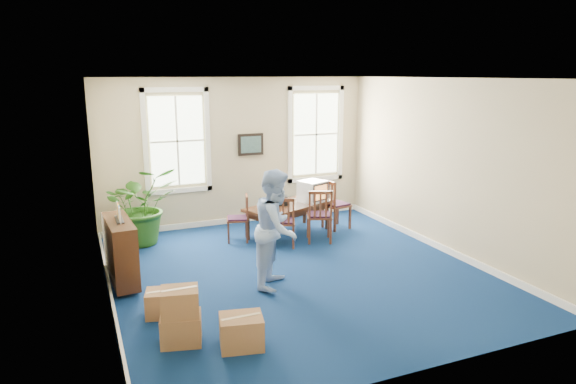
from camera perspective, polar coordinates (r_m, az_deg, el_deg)
name	(u,v)px	position (r m, az deg, el deg)	size (l,w,h in m)	color
floor	(296,272)	(8.77, 0.92, -8.86)	(6.50, 6.50, 0.00)	navy
ceiling	(297,78)	(8.14, 1.01, 12.53)	(6.50, 6.50, 0.00)	white
wall_back	(237,152)	(11.32, -5.68, 4.48)	(6.50, 6.50, 0.00)	tan
wall_front	(421,237)	(5.58, 14.53, -4.82)	(6.50, 6.50, 0.00)	tan
wall_left	(101,196)	(7.64, -20.11, -0.41)	(6.50, 6.50, 0.00)	tan
wall_right	(446,167)	(9.88, 17.12, 2.72)	(6.50, 6.50, 0.00)	tan
baseboard_back	(239,220)	(11.62, -5.47, -3.07)	(6.00, 0.04, 0.12)	white
baseboard_left	(111,297)	(8.12, -19.03, -11.02)	(0.04, 6.50, 0.12)	white
baseboard_right	(439,246)	(10.24, 16.42, -5.79)	(0.04, 6.50, 0.12)	white
window_left	(177,141)	(10.95, -12.23, 5.55)	(1.40, 0.12, 2.20)	white
window_right	(316,134)	(11.95, 3.11, 6.43)	(1.40, 0.12, 2.20)	white
wall_picture	(251,144)	(11.34, -4.17, 5.29)	(0.58, 0.06, 0.48)	black
conference_table	(289,219)	(10.65, 0.09, -3.04)	(1.88, 0.86, 0.64)	#402314
crt_tv	(312,191)	(10.77, 2.73, 0.10)	(0.48, 0.53, 0.44)	#B7B7BC
game_console	(324,199)	(10.89, 4.04, -0.81)	(0.18, 0.23, 0.06)	white
equipment_bag	(278,200)	(10.50, -1.08, -0.95)	(0.36, 0.24, 0.18)	black
chair_near_left	(283,221)	(9.89, -0.52, -3.24)	(0.45, 0.45, 1.00)	brown
chair_near_right	(319,215)	(10.18, 3.50, -2.55)	(0.48, 0.48, 1.08)	brown
chair_end_left	(237,218)	(10.25, -5.66, -2.91)	(0.42, 0.42, 0.93)	brown
chair_end_right	(337,204)	(11.06, 5.42, -1.34)	(0.48, 0.48, 1.07)	brown
man	(277,228)	(7.98, -1.28, -4.05)	(0.91, 0.70, 1.86)	#96B9EC
credenza	(121,254)	(8.57, -18.09, -6.54)	(0.36, 1.26, 0.99)	#402314
brochure_rack	(119,215)	(8.39, -18.27, -2.45)	(0.11, 0.62, 0.27)	#99999E
potted_plant	(141,205)	(10.38, -16.00, -1.43)	(1.38, 1.20, 1.54)	#204D13
cardboard_boxes	(194,309)	(6.73, -10.40, -12.65)	(1.32, 1.32, 0.75)	#A67145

